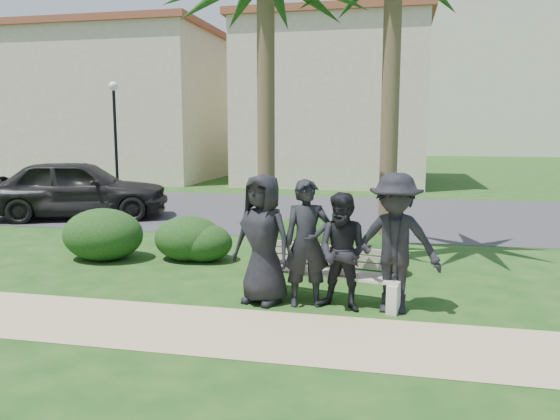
{
  "coord_description": "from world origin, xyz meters",
  "views": [
    {
      "loc": [
        1.96,
        -7.83,
        2.4
      ],
      "look_at": [
        0.04,
        1.0,
        1.08
      ],
      "focal_mm": 35.0,
      "sensor_mm": 36.0,
      "label": 1
    }
  ],
  "objects_px": {
    "man_a": "(263,239)",
    "man_b": "(307,243)",
    "man_c": "(344,252)",
    "man_d": "(395,243)",
    "street_lamp": "(115,116)",
    "park_bench": "(326,277)",
    "car_a": "(78,189)"
  },
  "relations": [
    {
      "from": "street_lamp",
      "to": "man_c",
      "type": "distance_m",
      "value": 16.49
    },
    {
      "from": "man_a",
      "to": "man_b",
      "type": "xyz_separation_m",
      "value": [
        0.62,
        0.0,
        -0.03
      ]
    },
    {
      "from": "street_lamp",
      "to": "car_a",
      "type": "xyz_separation_m",
      "value": [
        2.39,
        -6.48,
        -2.13
      ]
    },
    {
      "from": "car_a",
      "to": "man_c",
      "type": "bearing_deg",
      "value": -148.06
    },
    {
      "from": "street_lamp",
      "to": "man_a",
      "type": "xyz_separation_m",
      "value": [
        9.15,
        -12.63,
        -2.04
      ]
    },
    {
      "from": "man_d",
      "to": "park_bench",
      "type": "bearing_deg",
      "value": 166.28
    },
    {
      "from": "man_b",
      "to": "car_a",
      "type": "xyz_separation_m",
      "value": [
        -7.38,
        6.15,
        -0.06
      ]
    },
    {
      "from": "street_lamp",
      "to": "park_bench",
      "type": "xyz_separation_m",
      "value": [
        10.01,
        -12.34,
        -2.61
      ]
    },
    {
      "from": "street_lamp",
      "to": "man_d",
      "type": "distance_m",
      "value": 16.84
    },
    {
      "from": "street_lamp",
      "to": "man_c",
      "type": "relative_size",
      "value": 2.7
    },
    {
      "from": "street_lamp",
      "to": "man_c",
      "type": "xyz_separation_m",
      "value": [
        10.28,
        -12.71,
        -2.15
      ]
    },
    {
      "from": "street_lamp",
      "to": "park_bench",
      "type": "distance_m",
      "value": 16.1
    },
    {
      "from": "man_b",
      "to": "car_a",
      "type": "distance_m",
      "value": 9.61
    },
    {
      "from": "man_a",
      "to": "man_c",
      "type": "relative_size",
      "value": 1.14
    },
    {
      "from": "man_b",
      "to": "man_c",
      "type": "distance_m",
      "value": 0.53
    },
    {
      "from": "park_bench",
      "to": "man_d",
      "type": "distance_m",
      "value": 1.15
    },
    {
      "from": "street_lamp",
      "to": "man_a",
      "type": "distance_m",
      "value": 15.73
    },
    {
      "from": "park_bench",
      "to": "man_a",
      "type": "relative_size",
      "value": 1.23
    },
    {
      "from": "man_b",
      "to": "man_d",
      "type": "height_order",
      "value": "man_d"
    },
    {
      "from": "street_lamp",
      "to": "man_d",
      "type": "height_order",
      "value": "street_lamp"
    },
    {
      "from": "street_lamp",
      "to": "man_d",
      "type": "relative_size",
      "value": 2.31
    },
    {
      "from": "street_lamp",
      "to": "man_d",
      "type": "bearing_deg",
      "value": -49.13
    },
    {
      "from": "man_a",
      "to": "man_c",
      "type": "height_order",
      "value": "man_a"
    },
    {
      "from": "park_bench",
      "to": "car_a",
      "type": "relative_size",
      "value": 0.46
    },
    {
      "from": "man_c",
      "to": "car_a",
      "type": "bearing_deg",
      "value": 154.48
    },
    {
      "from": "park_bench",
      "to": "man_c",
      "type": "height_order",
      "value": "man_c"
    },
    {
      "from": "man_b",
      "to": "man_c",
      "type": "xyz_separation_m",
      "value": [
        0.52,
        -0.08,
        -0.08
      ]
    },
    {
      "from": "man_b",
      "to": "man_d",
      "type": "distance_m",
      "value": 1.17
    },
    {
      "from": "park_bench",
      "to": "man_b",
      "type": "relative_size",
      "value": 1.27
    },
    {
      "from": "man_c",
      "to": "man_d",
      "type": "relative_size",
      "value": 0.86
    },
    {
      "from": "man_b",
      "to": "street_lamp",
      "type": "bearing_deg",
      "value": 112.79
    },
    {
      "from": "man_a",
      "to": "street_lamp",
      "type": "bearing_deg",
      "value": 145.61
    }
  ]
}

